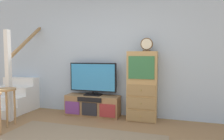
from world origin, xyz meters
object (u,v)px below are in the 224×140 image
Objects in this scene: side_cabinet at (142,86)px; bar_stool_far at (6,98)px; television at (93,78)px; media_console at (93,105)px; desk_clock at (147,45)px.

side_cabinet is 2.58m from bar_stool_far.
television is 1.51× the size of bar_stool_far.
media_console is 1.17m from side_cabinet.
side_cabinet reaches higher than bar_stool_far.
television is 0.76× the size of side_cabinet.
media_console is 1.70× the size of bar_stool_far.
television is 1.07m from side_cabinet.
bar_stool_far is (-1.29, -1.02, 0.30)m from media_console.
desk_clock is 0.38× the size of bar_stool_far.
side_cabinet reaches higher than television.
media_console is 0.59m from television.
side_cabinet is at bearing 0.55° from media_console.
side_cabinet is 1.99× the size of bar_stool_far.
side_cabinet is 0.83m from desk_clock.
media_console is at bearing 179.76° from desk_clock.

